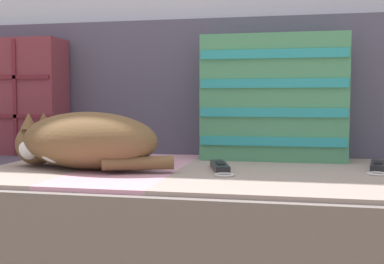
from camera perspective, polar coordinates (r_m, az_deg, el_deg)
name	(u,v)px	position (r m, az deg, el deg)	size (l,w,h in m)	color
couch	(141,233)	(1.41, -6.06, -11.78)	(1.90, 0.81, 0.39)	brown
sofa_backrest	(170,88)	(1.68, -2.67, 5.23)	(1.86, 0.14, 0.45)	#514C60
throw_pillow_quilted	(9,97)	(1.76, -20.89, 3.91)	(0.39, 0.14, 0.39)	brown
throw_pillow_striped	(273,98)	(1.49, 9.61, 4.00)	(0.43, 0.14, 0.38)	#4C9366
sleeping_cat	(81,141)	(1.31, -13.00, -1.07)	(0.47, 0.27, 0.15)	brown
game_remote_near	(378,167)	(1.35, 21.18, -3.84)	(0.08, 0.20, 0.02)	black
game_remote_far	(220,167)	(1.26, 3.35, -4.17)	(0.09, 0.20, 0.02)	black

